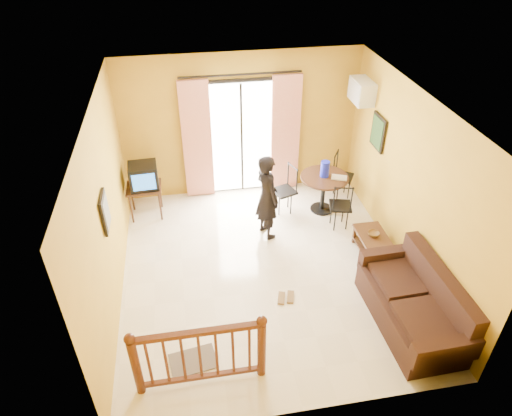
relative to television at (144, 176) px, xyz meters
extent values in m
plane|color=beige|center=(1.87, -1.88, -0.85)|extent=(5.00, 5.00, 0.00)
plane|color=white|center=(1.87, -1.88, 1.95)|extent=(5.00, 5.00, 0.00)
plane|color=#B78C23|center=(1.87, 0.62, 0.55)|extent=(4.50, 0.00, 4.50)
plane|color=#B78C23|center=(1.87, -4.38, 0.55)|extent=(4.50, 0.00, 4.50)
plane|color=#B78C23|center=(-0.38, -1.88, 0.55)|extent=(0.00, 5.00, 5.00)
plane|color=#B78C23|center=(4.12, -1.88, 0.55)|extent=(0.00, 5.00, 5.00)
cube|color=black|center=(1.87, 0.60, 0.30)|extent=(1.34, 0.03, 2.34)
cube|color=white|center=(1.87, 0.57, 0.30)|extent=(1.20, 0.04, 2.20)
cube|color=black|center=(1.87, 0.55, 0.30)|extent=(0.04, 0.02, 2.20)
cube|color=beige|center=(1.02, 0.52, 0.35)|extent=(0.55, 0.08, 2.35)
cube|color=beige|center=(2.72, 0.52, 0.35)|extent=(0.55, 0.08, 2.35)
cylinder|color=black|center=(1.87, 0.52, 1.57)|extent=(2.20, 0.04, 0.04)
cube|color=black|center=(-0.03, 0.00, -0.24)|extent=(0.63, 0.52, 0.04)
cylinder|color=black|center=(-0.29, -0.20, -0.55)|extent=(0.04, 0.04, 0.61)
cylinder|color=black|center=(0.23, -0.20, -0.55)|extent=(0.04, 0.04, 0.61)
cylinder|color=black|center=(-0.29, 0.21, -0.55)|extent=(0.04, 0.04, 0.61)
cylinder|color=black|center=(0.23, 0.21, -0.55)|extent=(0.04, 0.04, 0.61)
cube|color=black|center=(0.00, 0.00, 0.00)|extent=(0.52, 0.47, 0.45)
cube|color=blue|center=(0.01, -0.22, 0.00)|extent=(0.40, 0.04, 0.32)
cube|color=black|center=(-0.35, -2.08, 0.70)|extent=(0.04, 0.42, 0.52)
cube|color=#514F46|center=(-0.33, -2.08, 0.70)|extent=(0.01, 0.34, 0.44)
cylinder|color=black|center=(3.27, -0.40, -0.13)|extent=(0.89, 0.89, 0.04)
cylinder|color=black|center=(3.27, -0.40, -0.49)|extent=(0.08, 0.08, 0.72)
cylinder|color=black|center=(3.27, -0.40, -0.84)|extent=(0.44, 0.44, 0.03)
cylinder|color=#161FD2|center=(3.26, -0.39, 0.04)|extent=(0.16, 0.16, 0.30)
cube|color=beige|center=(3.51, -0.50, -0.10)|extent=(0.33, 0.27, 0.02)
cube|color=white|center=(3.97, 0.07, 1.30)|extent=(0.30, 0.60, 0.40)
cube|color=gray|center=(3.82, 0.07, 1.30)|extent=(0.02, 0.56, 0.36)
cube|color=black|center=(4.09, -0.58, 0.80)|extent=(0.04, 0.50, 0.60)
cube|color=black|center=(4.06, -0.58, 0.80)|extent=(0.01, 0.42, 0.52)
cube|color=black|center=(3.72, -1.83, -0.50)|extent=(0.46, 0.84, 0.04)
cube|color=black|center=(3.72, -1.83, -0.74)|extent=(0.42, 0.80, 0.03)
cube|color=black|center=(3.53, -2.20, -0.67)|extent=(0.05, 0.05, 0.35)
cube|color=black|center=(3.91, -2.20, -0.67)|extent=(0.05, 0.05, 0.35)
cube|color=black|center=(3.53, -1.46, -0.67)|extent=(0.05, 0.05, 0.35)
cube|color=black|center=(3.91, -1.46, -0.67)|extent=(0.05, 0.05, 0.35)
imported|color=brown|center=(3.72, -1.78, -0.45)|extent=(0.22, 0.22, 0.06)
cube|color=black|center=(3.67, -3.32, -0.63)|extent=(0.94, 1.80, 0.44)
cube|color=black|center=(4.00, -3.32, -0.24)|extent=(0.25, 1.78, 0.61)
cube|color=black|center=(3.67, -4.19, -0.38)|extent=(0.89, 0.20, 0.33)
cube|color=black|center=(3.67, -2.45, -0.38)|extent=(0.89, 0.20, 0.33)
cube|color=black|center=(3.61, -3.71, -0.37)|extent=(0.63, 0.74, 0.11)
cube|color=black|center=(3.61, -2.93, -0.37)|extent=(0.63, 0.74, 0.11)
imported|color=black|center=(2.08, -0.95, -0.07)|extent=(0.55, 0.67, 1.57)
cylinder|color=#471E0F|center=(-0.03, -3.78, -0.39)|extent=(0.11, 0.11, 0.92)
cylinder|color=#471E0F|center=(1.47, -3.78, -0.39)|extent=(0.11, 0.11, 0.92)
sphere|color=#471E0F|center=(-0.03, -3.78, 0.12)|extent=(0.13, 0.13, 0.13)
sphere|color=#471E0F|center=(1.47, -3.78, 0.12)|extent=(0.13, 0.13, 0.13)
cube|color=#471E0F|center=(0.72, -3.78, 0.07)|extent=(1.55, 0.08, 0.06)
cube|color=#471E0F|center=(0.72, -3.78, -0.75)|extent=(1.55, 0.06, 0.05)
cube|color=#564C45|center=(0.62, -3.46, -0.84)|extent=(0.65, 0.49, 0.02)
cube|color=brown|center=(2.00, -2.57, -0.84)|extent=(0.17, 0.27, 0.03)
cube|color=brown|center=(2.14, -2.57, -0.84)|extent=(0.17, 0.27, 0.03)
camera|label=1|loc=(0.79, -7.30, 4.21)|focal=32.00mm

